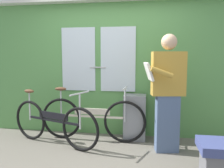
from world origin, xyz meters
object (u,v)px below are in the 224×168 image
object	(u,v)px
passenger_reading_newspaper	(167,91)
bicycle_near_door	(92,118)
bicycle_leaning_behind	(53,123)
trash_bin_by_wall	(135,117)

from	to	relation	value
passenger_reading_newspaper	bicycle_near_door	bearing A→B (deg)	-22.75
bicycle_near_door	passenger_reading_newspaper	bearing A→B (deg)	-10.33
bicycle_leaning_behind	passenger_reading_newspaper	distance (m)	1.81
passenger_reading_newspaper	trash_bin_by_wall	distance (m)	0.84
bicycle_leaning_behind	passenger_reading_newspaper	world-z (taller)	passenger_reading_newspaper
bicycle_near_door	passenger_reading_newspaper	world-z (taller)	passenger_reading_newspaper
bicycle_leaning_behind	passenger_reading_newspaper	size ratio (longest dim) A/B	0.95
bicycle_near_door	trash_bin_by_wall	bearing A→B (deg)	17.11
trash_bin_by_wall	bicycle_leaning_behind	bearing A→B (deg)	-159.28
trash_bin_by_wall	passenger_reading_newspaper	bearing A→B (deg)	-42.63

